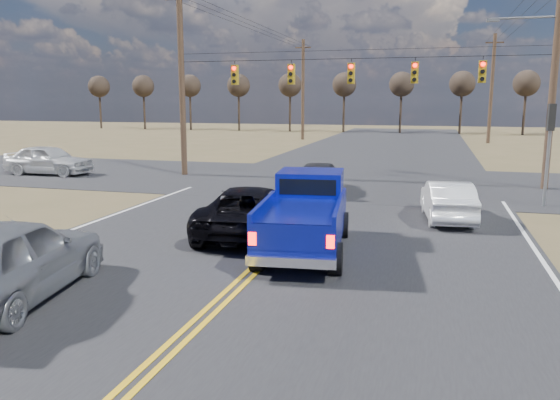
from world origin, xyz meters
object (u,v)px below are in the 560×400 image
(silver_suv, at_px, (8,259))
(black_suv, at_px, (251,210))
(pickup_truck, at_px, (306,215))
(cross_car_west, at_px, (48,160))
(dgrey_car_queue, at_px, (320,177))
(white_car_queue, at_px, (448,201))

(silver_suv, relative_size, black_suv, 0.97)
(pickup_truck, bearing_deg, silver_suv, -139.57)
(silver_suv, distance_m, cross_car_west, 20.33)
(pickup_truck, distance_m, dgrey_car_queue, 9.76)
(silver_suv, bearing_deg, cross_car_west, -63.14)
(dgrey_car_queue, bearing_deg, pickup_truck, 95.17)
(pickup_truck, xyz_separation_m, cross_car_west, (-16.95, 11.12, -0.17))
(white_car_queue, distance_m, dgrey_car_queue, 7.05)
(white_car_queue, height_order, cross_car_west, cross_car_west)
(pickup_truck, distance_m, cross_car_west, 20.28)
(white_car_queue, xyz_separation_m, cross_car_west, (-20.73, 6.07, 0.14))
(black_suv, distance_m, white_car_queue, 6.87)
(white_car_queue, height_order, dgrey_car_queue, white_car_queue)
(pickup_truck, relative_size, black_suv, 1.05)
(pickup_truck, xyz_separation_m, silver_suv, (-4.94, -5.28, -0.10))
(pickup_truck, xyz_separation_m, white_car_queue, (3.78, 5.05, -0.31))
(pickup_truck, relative_size, cross_car_west, 1.17)
(pickup_truck, bearing_deg, white_car_queue, 46.74)
(black_suv, relative_size, cross_car_west, 1.12)
(black_suv, bearing_deg, white_car_queue, -153.29)
(white_car_queue, relative_size, cross_car_west, 0.85)
(black_suv, bearing_deg, pickup_truck, 140.18)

